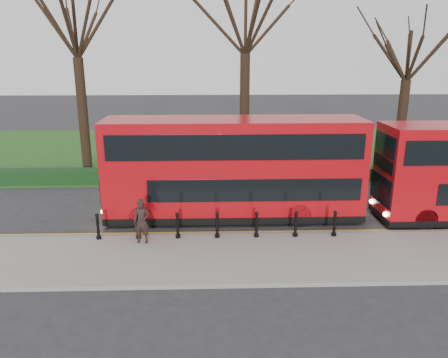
{
  "coord_description": "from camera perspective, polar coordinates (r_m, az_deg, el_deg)",
  "views": [
    {
      "loc": [
        -0.15,
        -17.23,
        7.17
      ],
      "look_at": [
        0.42,
        0.5,
        2.0
      ],
      "focal_mm": 35.0,
      "sensor_mm": 36.0,
      "label": 1
    }
  ],
  "objects": [
    {
      "name": "yellow_line_outer",
      "position": [
        18.01,
        -1.21,
        -7.19
      ],
      "size": [
        60.0,
        0.1,
        0.01
      ],
      "primitive_type": "cube",
      "color": "yellow",
      "rests_on": "ground"
    },
    {
      "name": "yellow_line_inner",
      "position": [
        18.2,
        -1.22,
        -6.94
      ],
      "size": [
        60.0,
        0.1,
        0.01
      ],
      "primitive_type": "cube",
      "color": "yellow",
      "rests_on": "ground"
    },
    {
      "name": "pavement",
      "position": [
        15.9,
        -1.11,
        -10.26
      ],
      "size": [
        60.0,
        4.0,
        0.15
      ],
      "primitive_type": "cube",
      "color": "gray",
      "rests_on": "ground"
    },
    {
      "name": "hedge",
      "position": [
        24.96,
        -1.42,
        0.51
      ],
      "size": [
        60.0,
        0.9,
        0.8
      ],
      "primitive_type": "cube",
      "color": "black",
      "rests_on": "ground"
    },
    {
      "name": "ground",
      "position": [
        18.66,
        -1.24,
        -6.35
      ],
      "size": [
        120.0,
        120.0,
        0.0
      ],
      "primitive_type": "plane",
      "color": "#28282B",
      "rests_on": "ground"
    },
    {
      "name": "grass_verge",
      "position": [
        33.01,
        -1.53,
        3.75
      ],
      "size": [
        60.0,
        18.0,
        0.06
      ],
      "primitive_type": "cube",
      "color": "#1C4D19",
      "rests_on": "ground"
    },
    {
      "name": "tree_left",
      "position": [
        28.4,
        -18.98,
        19.32
      ],
      "size": [
        8.0,
        8.0,
        12.51
      ],
      "color": "black",
      "rests_on": "ground"
    },
    {
      "name": "tree_right",
      "position": [
        29.81,
        23.07,
        15.22
      ],
      "size": [
        6.41,
        6.41,
        10.02
      ],
      "color": "black",
      "rests_on": "ground"
    },
    {
      "name": "bus_lead",
      "position": [
        19.08,
        1.28,
        1.27
      ],
      "size": [
        11.17,
        2.56,
        4.44
      ],
      "color": "#A80910",
      "rests_on": "ground"
    },
    {
      "name": "bollard_row",
      "position": [
        17.16,
        -0.9,
        -6.07
      ],
      "size": [
        9.42,
        0.15,
        1.0
      ],
      "color": "black",
      "rests_on": "pavement"
    },
    {
      "name": "kerb",
      "position": [
        17.71,
        -1.2,
        -7.37
      ],
      "size": [
        60.0,
        0.25,
        0.16
      ],
      "primitive_type": "cube",
      "color": "slate",
      "rests_on": "ground"
    },
    {
      "name": "pedestrian",
      "position": [
        16.87,
        -10.69,
        -5.46
      ],
      "size": [
        0.67,
        0.47,
        1.72
      ],
      "primitive_type": "imported",
      "rotation": [
        0.0,
        0.0,
        -0.1
      ],
      "color": "black",
      "rests_on": "pavement"
    },
    {
      "name": "tree_mid",
      "position": [
        27.4,
        2.86,
        20.84
      ],
      "size": [
        8.24,
        8.24,
        12.88
      ],
      "color": "black",
      "rests_on": "ground"
    }
  ]
}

